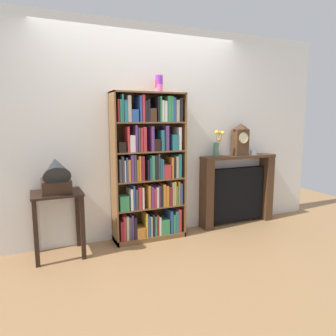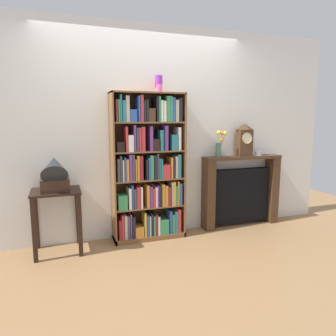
# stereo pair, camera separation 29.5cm
# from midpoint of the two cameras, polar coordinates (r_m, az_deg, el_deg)

# --- Properties ---
(ground_plane) EXTENTS (7.99, 6.40, 0.02)m
(ground_plane) POSITION_cam_midpoint_polar(r_m,az_deg,el_deg) (3.95, -0.81, -13.19)
(ground_plane) COLOR #997047
(wall_back) EXTENTS (4.99, 0.08, 2.60)m
(wall_back) POSITION_cam_midpoint_polar(r_m,az_deg,el_deg) (3.98, -0.36, 6.39)
(wall_back) COLOR silver
(wall_back) RESTS_ON ground
(bookshelf) EXTENTS (0.88, 0.28, 1.78)m
(bookshelf) POSITION_cam_midpoint_polar(r_m,az_deg,el_deg) (3.81, -1.24, -0.68)
(bookshelf) COLOR brown
(bookshelf) RESTS_ON ground
(cup_stack) EXTENTS (0.09, 0.09, 0.19)m
(cup_stack) POSITION_cam_midpoint_polar(r_m,az_deg,el_deg) (3.81, 0.58, 14.97)
(cup_stack) COLOR pink
(cup_stack) RESTS_ON bookshelf
(side_table_left) EXTENTS (0.52, 0.44, 0.71)m
(side_table_left) POSITION_cam_midpoint_polar(r_m,az_deg,el_deg) (3.63, -17.34, -6.85)
(side_table_left) COLOR black
(side_table_left) RESTS_ON ground
(gramophone) EXTENTS (0.29, 0.44, 0.47)m
(gramophone) POSITION_cam_midpoint_polar(r_m,az_deg,el_deg) (3.49, -17.60, -0.96)
(gramophone) COLOR #382316
(gramophone) RESTS_ON side_table_left
(fireplace_mantel) EXTENTS (1.12, 0.21, 0.98)m
(fireplace_mantel) POSITION_cam_midpoint_polar(r_m,az_deg,el_deg) (4.51, 14.84, -4.12)
(fireplace_mantel) COLOR #472D1C
(fireplace_mantel) RESTS_ON ground
(mantel_clock) EXTENTS (0.20, 0.15, 0.44)m
(mantel_clock) POSITION_cam_midpoint_polar(r_m,az_deg,el_deg) (4.40, 15.52, 4.93)
(mantel_clock) COLOR #472D1C
(mantel_clock) RESTS_ON fireplace_mantel
(flower_vase) EXTENTS (0.15, 0.10, 0.35)m
(flower_vase) POSITION_cam_midpoint_polar(r_m,az_deg,el_deg) (4.20, 11.32, 4.19)
(flower_vase) COLOR #4C7A60
(flower_vase) RESTS_ON fireplace_mantel
(teacup_with_saucer) EXTENTS (0.13, 0.13, 0.06)m
(teacup_with_saucer) POSITION_cam_midpoint_polar(r_m,az_deg,el_deg) (4.55, 17.70, 2.52)
(teacup_with_saucer) COLOR white
(teacup_with_saucer) RESTS_ON fireplace_mantel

